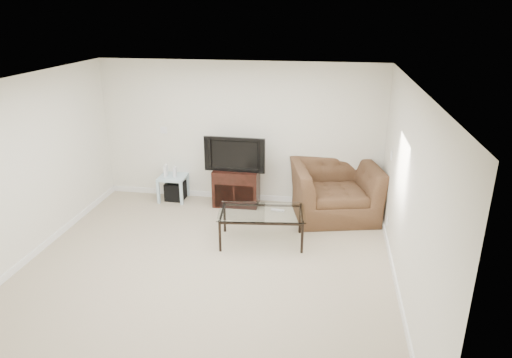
% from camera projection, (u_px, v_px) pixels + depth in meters
% --- Properties ---
extents(floor, '(5.00, 5.00, 0.00)m').
position_uv_depth(floor, '(205.00, 270.00, 6.15)').
color(floor, tan).
rests_on(floor, ground).
extents(ceiling, '(5.00, 5.00, 0.00)m').
position_uv_depth(ceiling, '(197.00, 83.00, 5.27)').
color(ceiling, white).
rests_on(ceiling, ground).
extents(wall_back, '(5.00, 0.02, 2.50)m').
position_uv_depth(wall_back, '(240.00, 133.00, 8.02)').
color(wall_back, silver).
rests_on(wall_back, ground).
extents(wall_left, '(0.02, 5.00, 2.50)m').
position_uv_depth(wall_left, '(20.00, 173.00, 6.09)').
color(wall_left, silver).
rests_on(wall_left, ground).
extents(wall_right, '(0.02, 5.00, 2.50)m').
position_uv_depth(wall_right, '(408.00, 196.00, 5.33)').
color(wall_right, silver).
rests_on(wall_right, ground).
extents(plate_back, '(0.12, 0.02, 0.12)m').
position_uv_depth(plate_back, '(164.00, 130.00, 8.22)').
color(plate_back, white).
rests_on(plate_back, wall_back).
extents(plate_right_switch, '(0.02, 0.09, 0.13)m').
position_uv_depth(plate_right_switch, '(391.00, 155.00, 6.81)').
color(plate_right_switch, white).
rests_on(plate_right_switch, wall_right).
extents(plate_right_outlet, '(0.02, 0.08, 0.12)m').
position_uv_depth(plate_right_outlet, '(387.00, 221.00, 6.87)').
color(plate_right_outlet, white).
rests_on(plate_right_outlet, wall_right).
extents(tv_stand, '(0.80, 0.56, 0.66)m').
position_uv_depth(tv_stand, '(237.00, 186.00, 8.14)').
color(tv_stand, black).
rests_on(tv_stand, floor).
extents(dvd_player, '(0.49, 0.34, 0.07)m').
position_uv_depth(dvd_player, '(236.00, 176.00, 8.02)').
color(dvd_player, black).
rests_on(dvd_player, tv_stand).
extents(television, '(0.99, 0.22, 0.61)m').
position_uv_depth(television, '(236.00, 153.00, 7.89)').
color(television, black).
rests_on(television, tv_stand).
extents(side_table, '(0.48, 0.48, 0.46)m').
position_uv_depth(side_table, '(173.00, 188.00, 8.35)').
color(side_table, silver).
rests_on(side_table, floor).
extents(subwoofer, '(0.33, 0.33, 0.33)m').
position_uv_depth(subwoofer, '(176.00, 191.00, 8.38)').
color(subwoofer, black).
rests_on(subwoofer, floor).
extents(game_console, '(0.06, 0.16, 0.21)m').
position_uv_depth(game_console, '(166.00, 171.00, 8.23)').
color(game_console, white).
rests_on(game_console, side_table).
extents(game_case, '(0.06, 0.14, 0.18)m').
position_uv_depth(game_case, '(175.00, 172.00, 8.21)').
color(game_case, silver).
rests_on(game_case, side_table).
extents(recliner, '(1.56, 1.20, 1.21)m').
position_uv_depth(recliner, '(335.00, 182.00, 7.57)').
color(recliner, '#4D371F').
rests_on(recliner, floor).
extents(coffee_table, '(1.34, 0.86, 0.50)m').
position_uv_depth(coffee_table, '(262.00, 227.00, 6.82)').
color(coffee_table, black).
rests_on(coffee_table, floor).
extents(remote, '(0.20, 0.08, 0.02)m').
position_uv_depth(remote, '(278.00, 210.00, 6.74)').
color(remote, '#B2B2B7').
rests_on(remote, coffee_table).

